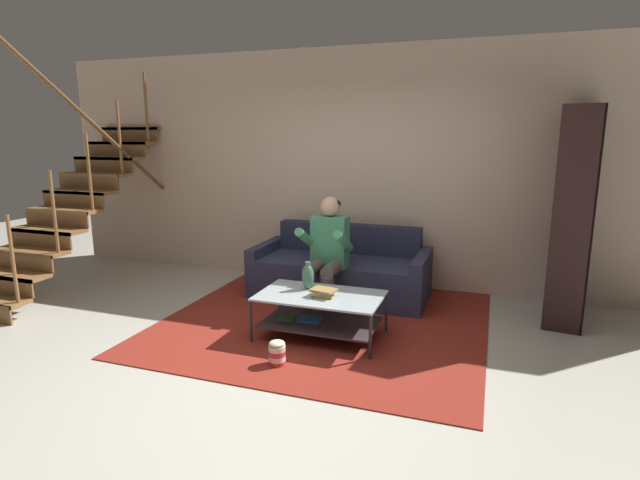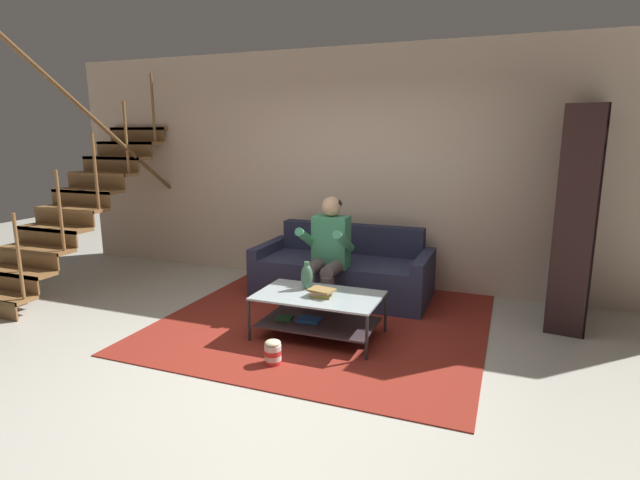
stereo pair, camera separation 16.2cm
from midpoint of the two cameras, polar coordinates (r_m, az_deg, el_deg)
ground at (r=4.38m, az=-6.09°, el=-13.33°), size 16.80×16.80×0.00m
back_partition at (r=6.28m, az=3.33°, el=8.15°), size 8.40×0.12×2.90m
staircase_run at (r=6.89m, az=-27.06°, el=4.30°), size 0.95×2.77×2.89m
couch at (r=5.86m, az=1.62°, el=-3.73°), size 2.01×0.91×0.80m
person_seated_center at (r=5.27m, az=-0.10°, el=-1.12°), size 0.50×0.58×1.22m
coffee_table at (r=4.68m, az=-1.05°, el=-7.86°), size 1.14×0.68×0.42m
area_rug at (r=5.24m, az=0.05°, el=-8.81°), size 3.16×3.20×0.01m
vase at (r=4.77m, az=-2.37°, el=-4.16°), size 0.11×0.11×0.27m
book_stack at (r=4.57m, az=-0.61°, el=-6.01°), size 0.25×0.21×0.07m
bookshelf at (r=5.74m, az=26.43°, el=0.35°), size 0.49×1.12×2.13m
popcorn_tub at (r=4.22m, az=-6.05°, el=-12.73°), size 0.14×0.14×0.21m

